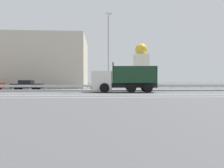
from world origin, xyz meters
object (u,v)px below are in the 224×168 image
at_px(median_road_sign, 152,80).
at_px(parked_car_3, 27,85).
at_px(church_tower, 141,65).
at_px(dump_truck, 116,81).
at_px(street_lamp_1, 108,50).

distance_m(median_road_sign, parked_car_3, 16.86).
relative_size(median_road_sign, church_tower, 0.21).
bearing_deg(dump_truck, median_road_sign, -55.80).
xyz_separation_m(median_road_sign, street_lamp_1, (-5.58, -0.15, 3.78)).
distance_m(street_lamp_1, parked_car_3, 12.29).
bearing_deg(dump_truck, church_tower, -10.55).
bearing_deg(median_road_sign, dump_truck, -151.40).
height_order(dump_truck, median_road_sign, dump_truck).
height_order(median_road_sign, parked_car_3, median_road_sign).
distance_m(dump_truck, parked_car_3, 13.12).
distance_m(dump_truck, street_lamp_1, 4.67).
height_order(dump_truck, church_tower, church_tower).
bearing_deg(church_tower, parked_car_3, -128.21).
xyz_separation_m(dump_truck, median_road_sign, (4.80, 2.62, 0.10)).
bearing_deg(street_lamp_1, median_road_sign, 1.49).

